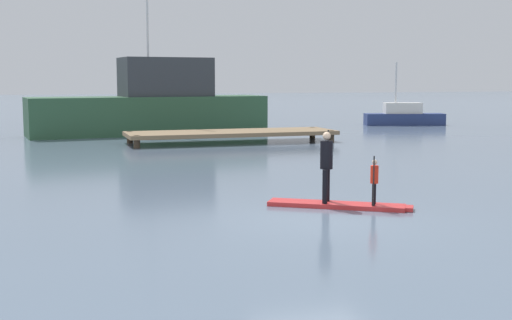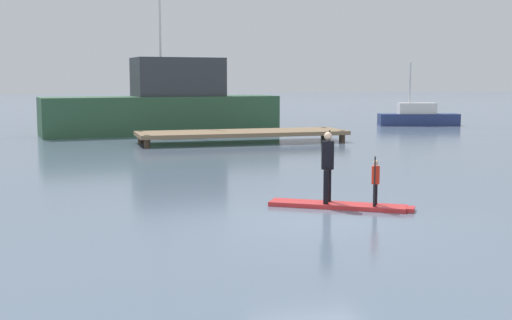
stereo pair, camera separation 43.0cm
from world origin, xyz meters
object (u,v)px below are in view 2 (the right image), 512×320
paddleboard_near (340,206)px  motor_boat_small_navy (418,117)px  paddler_adult (328,162)px  paddler_child_solo (375,180)px  fishing_boat_white_large (166,106)px

paddleboard_near → motor_boat_small_navy: 28.77m
paddler_adult → paddler_child_solo: size_ratio=1.47×
paddler_child_solo → motor_boat_small_navy: bearing=58.6°
paddler_adult → paddler_child_solo: 1.16m
paddleboard_near → paddler_child_solo: size_ratio=2.71×
paddleboard_near → fishing_boat_white_large: fishing_boat_white_large is taller
paddler_adult → motor_boat_small_navy: motor_boat_small_navy is taller
motor_boat_small_navy → paddler_child_solo: bearing=-121.4°
fishing_boat_white_large → motor_boat_small_navy: fishing_boat_white_large is taller
fishing_boat_white_large → motor_boat_small_navy: 16.43m
paddler_adult → motor_boat_small_navy: bearing=56.5°
paddleboard_near → paddler_child_solo: paddler_child_solo is taller
paddler_adult → paddleboard_near: bearing=-33.9°
paddleboard_near → fishing_boat_white_large: size_ratio=0.24×
paddler_adult → paddler_child_solo: (0.91, -0.61, -0.36)m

